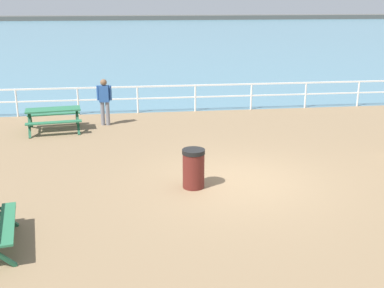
% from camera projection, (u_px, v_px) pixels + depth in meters
% --- Properties ---
extents(ground_plane, '(30.00, 24.00, 0.20)m').
position_uv_depth(ground_plane, '(238.00, 185.00, 11.83)').
color(ground_plane, '#846B4C').
extents(sea_band, '(142.00, 90.00, 0.01)m').
position_uv_depth(sea_band, '(147.00, 34.00, 61.79)').
color(sea_band, teal).
rests_on(sea_band, ground).
extents(distant_shoreline, '(142.00, 6.00, 1.80)m').
position_uv_depth(distant_shoreline, '(139.00, 20.00, 102.54)').
color(distant_shoreline, '#4C4C47').
rests_on(distant_shoreline, ground).
extents(seaward_railing, '(23.07, 0.07, 1.08)m').
position_uv_depth(seaward_railing, '(195.00, 93.00, 18.93)').
color(seaward_railing, white).
rests_on(seaward_railing, ground).
extents(picnic_table_mid_centre, '(1.99, 1.75, 0.80)m').
position_uv_depth(picnic_table_mid_centre, '(53.00, 114.00, 16.12)').
color(picnic_table_mid_centre, '#286B47').
rests_on(picnic_table_mid_centre, ground).
extents(visitor, '(0.53, 0.26, 1.66)m').
position_uv_depth(visitor, '(104.00, 99.00, 16.77)').
color(visitor, slate).
rests_on(visitor, ground).
extents(litter_bin, '(0.55, 0.55, 0.95)m').
position_uv_depth(litter_bin, '(194.00, 168.00, 11.29)').
color(litter_bin, '#591E19').
rests_on(litter_bin, ground).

